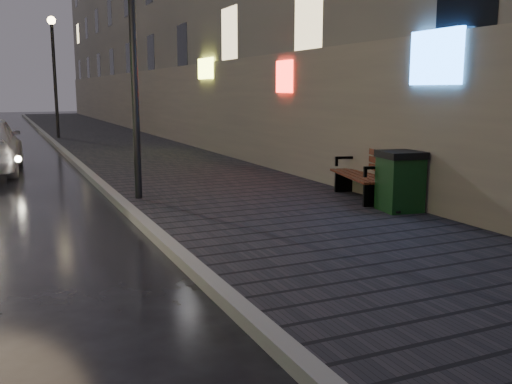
% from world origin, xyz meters
% --- Properties ---
extents(ground, '(120.00, 120.00, 0.00)m').
position_xyz_m(ground, '(0.00, 0.00, 0.00)').
color(ground, black).
rests_on(ground, ground).
extents(sidewalk, '(4.60, 58.00, 0.15)m').
position_xyz_m(sidewalk, '(3.90, 21.00, 0.07)').
color(sidewalk, black).
rests_on(sidewalk, ground).
extents(curb, '(0.20, 58.00, 0.15)m').
position_xyz_m(curb, '(1.50, 21.00, 0.07)').
color(curb, slate).
rests_on(curb, ground).
extents(building_near, '(1.80, 50.00, 13.00)m').
position_xyz_m(building_near, '(7.10, 25.00, 6.50)').
color(building_near, '#605B54').
rests_on(building_near, ground).
extents(lamp_near, '(0.36, 0.36, 5.28)m').
position_xyz_m(lamp_near, '(1.85, 6.00, 3.49)').
color(lamp_near, black).
rests_on(lamp_near, sidewalk).
extents(lamp_far, '(0.36, 0.36, 5.28)m').
position_xyz_m(lamp_far, '(1.85, 22.00, 3.49)').
color(lamp_far, black).
rests_on(lamp_far, sidewalk).
extents(bench, '(1.07, 2.00, 0.97)m').
position_xyz_m(bench, '(5.92, 4.14, 0.64)').
color(bench, black).
rests_on(bench, sidewalk).
extents(trash_bin, '(0.78, 0.78, 1.06)m').
position_xyz_m(trash_bin, '(5.80, 2.90, 0.69)').
color(trash_bin, black).
rests_on(trash_bin, sidewalk).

